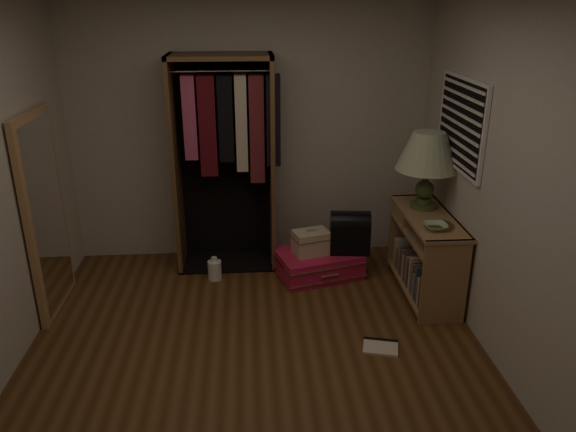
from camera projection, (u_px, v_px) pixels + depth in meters
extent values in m
plane|color=#503117|center=(257.00, 366.00, 4.11)|extent=(4.00, 4.00, 0.00)
cube|color=beige|center=(250.00, 130.00, 5.49)|extent=(3.50, 0.02, 2.60)
cube|color=beige|center=(262.00, 411.00, 1.78)|extent=(3.50, 0.02, 2.60)
cube|color=beige|center=(514.00, 193.00, 3.76)|extent=(0.02, 4.00, 2.60)
cube|color=white|center=(461.00, 124.00, 4.59)|extent=(0.03, 0.96, 0.76)
cube|color=black|center=(461.00, 124.00, 4.59)|extent=(0.03, 0.90, 0.70)
cube|color=white|center=(455.00, 161.00, 4.71)|extent=(0.01, 0.88, 0.02)
cube|color=white|center=(456.00, 152.00, 4.68)|extent=(0.01, 0.88, 0.02)
cube|color=white|center=(457.00, 143.00, 4.65)|extent=(0.01, 0.88, 0.02)
cube|color=white|center=(458.00, 133.00, 4.62)|extent=(0.01, 0.88, 0.02)
cube|color=white|center=(459.00, 124.00, 4.59)|extent=(0.01, 0.88, 0.02)
cube|color=white|center=(460.00, 115.00, 4.56)|extent=(0.01, 0.88, 0.02)
cube|color=white|center=(461.00, 105.00, 4.54)|extent=(0.01, 0.88, 0.02)
cube|color=white|center=(463.00, 95.00, 4.51)|extent=(0.01, 0.88, 0.02)
cube|color=white|center=(464.00, 85.00, 4.48)|extent=(0.01, 0.88, 0.02)
cube|color=#956E48|center=(446.00, 283.00, 4.51)|extent=(0.40, 0.03, 0.75)
cube|color=#956E48|center=(409.00, 231.00, 5.51)|extent=(0.40, 0.03, 0.75)
cube|color=#956E48|center=(423.00, 286.00, 5.13)|extent=(0.40, 1.04, 0.03)
cube|color=#956E48|center=(428.00, 234.00, 4.94)|extent=(0.40, 1.04, 0.03)
cube|color=#956E48|center=(430.00, 217.00, 4.88)|extent=(0.42, 1.12, 0.03)
cube|color=brown|center=(447.00, 254.00, 5.02)|extent=(0.02, 1.10, 0.75)
cube|color=#956E48|center=(417.00, 213.00, 5.22)|extent=(0.36, 0.38, 0.13)
cube|color=gray|center=(431.00, 298.00, 4.63)|extent=(0.16, 0.04, 0.25)
cube|color=#4C3833|center=(432.00, 293.00, 4.67)|extent=(0.21, 0.05, 0.29)
cube|color=#B7AD99|center=(427.00, 292.00, 4.72)|extent=(0.16, 0.04, 0.26)
cube|color=brown|center=(428.00, 290.00, 4.77)|extent=(0.20, 0.03, 0.24)
cube|color=#3F4C59|center=(424.00, 284.00, 4.80)|extent=(0.16, 0.04, 0.31)
cube|color=gray|center=(424.00, 285.00, 4.86)|extent=(0.20, 0.03, 0.23)
cube|color=#59594C|center=(423.00, 280.00, 4.89)|extent=(0.21, 0.04, 0.29)
cube|color=#B2724C|center=(418.00, 277.00, 4.94)|extent=(0.15, 0.03, 0.30)
cube|color=beige|center=(419.00, 274.00, 4.97)|extent=(0.18, 0.03, 0.31)
cube|color=#332D38|center=(418.00, 275.00, 5.03)|extent=(0.20, 0.05, 0.24)
cube|color=gray|center=(415.00, 271.00, 5.07)|extent=(0.17, 0.05, 0.28)
cube|color=#4C3833|center=(415.00, 268.00, 5.12)|extent=(0.21, 0.04, 0.28)
cube|color=#B7AD99|center=(412.00, 267.00, 5.18)|extent=(0.19, 0.04, 0.24)
cube|color=brown|center=(412.00, 263.00, 5.21)|extent=(0.20, 0.04, 0.28)
cube|color=#3F4C59|center=(409.00, 260.00, 5.26)|extent=(0.18, 0.03, 0.28)
cube|color=gray|center=(409.00, 257.00, 5.29)|extent=(0.19, 0.03, 0.31)
cube|color=#59594C|center=(406.00, 259.00, 5.35)|extent=(0.18, 0.04, 0.22)
cube|color=#B2724C|center=(403.00, 256.00, 5.41)|extent=(0.15, 0.05, 0.23)
cube|color=beige|center=(402.00, 251.00, 5.45)|extent=(0.16, 0.05, 0.28)
cube|color=brown|center=(176.00, 166.00, 5.31)|extent=(0.04, 0.50, 2.05)
cube|color=brown|center=(272.00, 164.00, 5.37)|extent=(0.04, 0.50, 2.05)
cube|color=brown|center=(220.00, 56.00, 4.97)|extent=(0.95, 0.50, 0.04)
cube|color=black|center=(225.00, 159.00, 5.56)|extent=(0.95, 0.02, 2.05)
cube|color=black|center=(229.00, 261.00, 5.71)|extent=(0.95, 0.50, 0.02)
cylinder|color=silver|center=(220.00, 71.00, 5.02)|extent=(0.87, 0.02, 0.02)
cube|color=#BF4C72|center=(190.00, 118.00, 5.13)|extent=(0.12, 0.12, 0.77)
cube|color=#590F19|center=(208.00, 126.00, 5.17)|extent=(0.16, 0.15, 0.92)
cube|color=black|center=(226.00, 119.00, 5.16)|extent=(0.14, 0.15, 0.79)
cube|color=beige|center=(241.00, 124.00, 5.18)|extent=(0.11, 0.14, 0.89)
cube|color=maroon|center=(257.00, 129.00, 5.21)|extent=(0.14, 0.15, 1.00)
cube|color=black|center=(273.00, 121.00, 5.19)|extent=(0.13, 0.15, 0.84)
cube|color=tan|center=(45.00, 215.00, 4.61)|extent=(0.05, 0.80, 1.70)
cube|color=white|center=(49.00, 215.00, 4.62)|extent=(0.01, 0.68, 1.58)
cube|color=#CB1845|center=(318.00, 263.00, 5.43)|extent=(0.88, 0.73, 0.24)
cube|color=silver|center=(317.00, 269.00, 5.45)|extent=(0.91, 0.76, 0.01)
cube|color=silver|center=(318.00, 257.00, 5.40)|extent=(0.91, 0.76, 0.01)
cylinder|color=silver|center=(329.00, 276.00, 5.18)|extent=(0.17, 0.07, 0.02)
cube|color=beige|center=(311.00, 242.00, 5.31)|extent=(0.38, 0.31, 0.22)
cube|color=brown|center=(311.00, 238.00, 5.29)|extent=(0.38, 0.31, 0.01)
cylinder|color=silver|center=(311.00, 231.00, 5.27)|extent=(0.09, 0.04, 0.01)
cube|color=black|center=(350.00, 237.00, 5.35)|extent=(0.40, 0.28, 0.29)
cylinder|color=black|center=(350.00, 223.00, 5.29)|extent=(0.40, 0.28, 0.24)
cylinder|color=#405228|center=(423.00, 205.00, 5.05)|extent=(0.26, 0.26, 0.04)
cylinder|color=#405228|center=(423.00, 201.00, 5.04)|extent=(0.15, 0.15, 0.05)
sphere|color=#405228|center=(424.00, 189.00, 5.00)|extent=(0.19, 0.19, 0.17)
cylinder|color=#405228|center=(426.00, 175.00, 4.95)|extent=(0.07, 0.07, 0.10)
cone|color=beige|center=(428.00, 151.00, 4.87)|extent=(0.62, 0.62, 0.34)
cone|color=beige|center=(428.00, 151.00, 4.87)|extent=(0.55, 0.55, 0.32)
cylinder|color=#A17A3D|center=(439.00, 226.00, 4.64)|extent=(0.28, 0.28, 0.01)
imported|color=#A0C0A3|center=(435.00, 226.00, 4.58)|extent=(0.20, 0.20, 0.05)
cylinder|color=white|center=(215.00, 270.00, 5.34)|extent=(0.17, 0.17, 0.19)
cylinder|color=white|center=(214.00, 259.00, 5.30)|extent=(0.07, 0.07, 0.04)
cube|color=beige|center=(381.00, 347.00, 4.31)|extent=(0.31, 0.27, 0.02)
cube|color=black|center=(381.00, 341.00, 4.39)|extent=(0.27, 0.10, 0.02)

